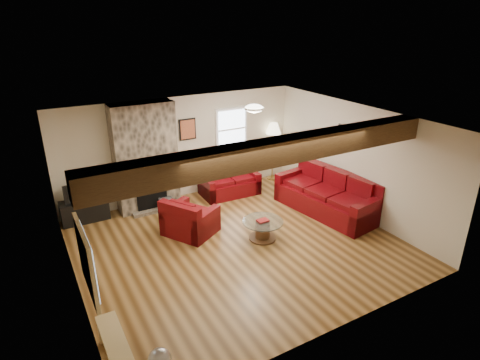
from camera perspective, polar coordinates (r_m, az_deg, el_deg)
The scene contains 17 objects.
room at distance 7.54m, azimuth -0.36°, elevation -0.94°, with size 8.00×8.00×8.00m.
oak_beam at distance 6.18m, azimuth 5.31°, elevation 4.11°, with size 6.00×0.36×0.38m, color #321D0F.
chimney_breast at distance 9.36m, azimuth -13.29°, elevation 2.97°, with size 1.40×0.67×2.50m.
back_window at distance 10.31m, azimuth -1.20°, elevation 7.27°, with size 0.90×0.08×1.10m, color white, non-canonical shape.
hatch_window at distance 5.35m, azimuth -20.95°, elevation -10.69°, with size 0.08×1.00×0.90m, color tan, non-canonical shape.
ceiling_dome at distance 8.35m, azimuth 2.02°, elevation 9.96°, with size 0.40×0.40×0.18m, color white, non-canonical shape.
artwork_back at distance 9.78m, azimuth -7.45°, elevation 7.16°, with size 0.42×0.06×0.52m, color black, non-canonical shape.
artwork_right at distance 9.31m, azimuth 14.88°, elevation 6.14°, with size 0.06×0.55×0.42m, color black, non-canonical shape.
sofa_three at distance 9.38m, azimuth 12.25°, elevation -1.82°, with size 2.44×1.02×0.94m, color #4A050B, non-canonical shape.
loveseat at distance 10.13m, azimuth -1.53°, elevation -0.01°, with size 1.42×0.82×0.76m, color #4A050B, non-canonical shape.
armchair_red at distance 8.39m, azimuth -7.11°, elevation -5.07°, with size 0.97×0.85×0.78m, color #4A050B, non-canonical shape.
coffee_table at distance 8.21m, azimuth 3.23°, elevation -7.09°, with size 0.83×0.83×0.43m.
tv_cabinet at distance 9.50m, azimuth -21.20°, elevation -4.06°, with size 1.00×0.40×0.50m, color black.
television at distance 9.32m, azimuth -21.60°, elevation -1.48°, with size 0.76×0.10×0.44m, color black.
floor_lamp at distance 10.83m, azimuth 4.78°, elevation 6.88°, with size 0.41×0.41×1.59m.
pine_bench at distance 5.81m, azimuth -17.10°, elevation -22.60°, with size 0.27×1.15×0.43m, color tan, non-canonical shape.
coal_bucket at distance 9.51m, azimuth -10.46°, elevation -3.39°, with size 0.34×0.34×0.32m, color slate, non-canonical shape.
Camera 1 is at (-3.38, -6.04, 4.24)m, focal length 30.00 mm.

